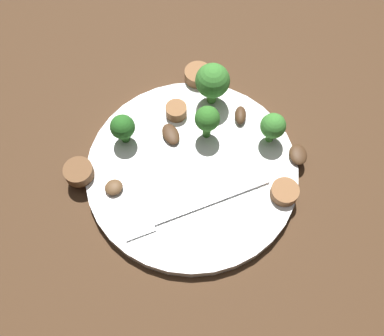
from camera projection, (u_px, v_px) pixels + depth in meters
The scene contains 15 objects.
ground_plane at pixel (192, 174), 0.55m from camera, with size 1.40×1.40×0.00m, color #422B19.
plate at pixel (192, 171), 0.55m from camera, with size 0.26×0.26×0.02m, color white.
fork at pixel (187, 211), 0.51m from camera, with size 0.17×0.08×0.00m.
broccoli_floret_0 at pixel (123, 128), 0.53m from camera, with size 0.03×0.03×0.04m.
broccoli_floret_1 at pixel (207, 119), 0.53m from camera, with size 0.03×0.03×0.05m.
broccoli_floret_2 at pixel (273, 126), 0.53m from camera, with size 0.03×0.03×0.05m.
broccoli_floret_3 at pixel (213, 81), 0.55m from camera, with size 0.04×0.04×0.06m.
sausage_slice_0 at pixel (198, 75), 0.60m from camera, with size 0.04×0.04×0.01m, color brown.
sausage_slice_1 at pixel (176, 111), 0.57m from camera, with size 0.03×0.03×0.02m, color brown.
sausage_slice_2 at pixel (79, 172), 0.53m from camera, with size 0.03×0.03×0.01m, color brown.
sausage_slice_3 at pixel (284, 192), 0.52m from camera, with size 0.03×0.03×0.01m, color brown.
mushroom_0 at pixel (114, 187), 0.52m from camera, with size 0.02×0.02×0.01m, color brown.
mushroom_1 at pixel (240, 115), 0.57m from camera, with size 0.03×0.01×0.01m, color #422B19.
mushroom_2 at pixel (171, 134), 0.56m from camera, with size 0.03×0.02×0.01m, color #422B19.
mushroom_3 at pixel (298, 154), 0.54m from camera, with size 0.03×0.02×0.01m, color #422B19.
Camera 1 is at (0.17, 0.18, 0.50)m, focal length 41.97 mm.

